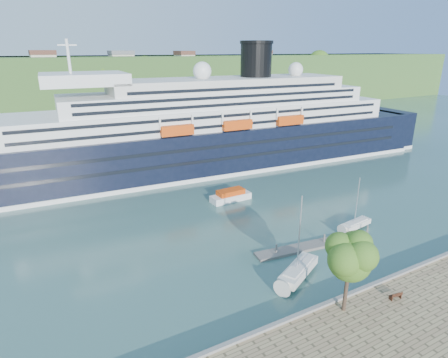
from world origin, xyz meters
TOP-DOWN VIEW (x-y plane):
  - ground at (0.00, 0.00)m, footprint 400.00×400.00m
  - far_hillside at (0.00, 145.00)m, footprint 400.00×50.00m
  - quay_coping at (0.00, -0.20)m, footprint 220.00×0.50m
  - cruise_ship at (5.60, 52.75)m, footprint 128.61×26.95m
  - park_bench at (1.72, -3.02)m, footprint 1.57×0.82m
  - promenade_tree at (-4.54, -1.65)m, footprint 5.86×5.86m
  - floating_pontoon at (2.78, 11.41)m, footprint 17.80×4.27m
  - sailboat_white_near at (-3.99, 6.31)m, footprint 8.32×5.74m
  - sailboat_white_far at (12.53, 12.50)m, footprint 6.51×2.61m
  - tender_launch at (1.11, 32.06)m, footprint 7.84×2.89m

SIDE VIEW (x-z plane):
  - ground at x=0.00m, z-range 0.00..0.00m
  - floating_pontoon at x=2.78m, z-range 0.00..0.39m
  - tender_launch at x=1.11m, z-range 0.00..2.15m
  - quay_coping at x=0.00m, z-range 1.00..1.30m
  - park_bench at x=1.72m, z-range 1.00..1.96m
  - sailboat_white_far at x=12.53m, z-range 0.00..8.17m
  - sailboat_white_near at x=-3.99m, z-range 0.00..10.57m
  - promenade_tree at x=-4.54m, z-range 1.00..10.70m
  - far_hillside at x=0.00m, z-range 0.00..24.00m
  - cruise_ship at x=5.60m, z-range 0.00..28.67m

